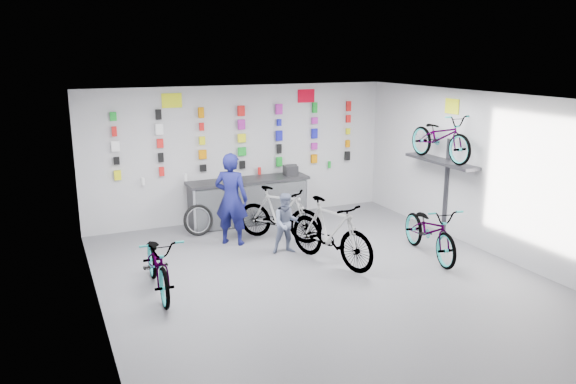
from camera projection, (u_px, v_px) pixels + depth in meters
name	position (u px, v px, depth m)	size (l,w,h in m)	color
floor	(322.00, 280.00, 9.36)	(8.00, 8.00, 0.00)	#545459
ceiling	(325.00, 99.00, 8.63)	(8.00, 8.00, 0.00)	white
wall_back	(241.00, 153.00, 12.54)	(7.00, 7.00, 0.00)	silver
wall_front	(514.00, 285.00, 5.45)	(7.00, 7.00, 0.00)	silver
wall_left	(95.00, 219.00, 7.61)	(8.00, 8.00, 0.00)	silver
wall_right	(492.00, 174.00, 10.38)	(8.00, 8.00, 0.00)	silver
counter	(249.00, 202.00, 12.38)	(2.70, 0.66, 1.00)	black
merch_wall	(241.00, 140.00, 12.40)	(5.54, 0.08, 1.57)	yellow
wall_bracket	(442.00, 165.00, 11.38)	(0.39, 1.90, 2.00)	#333338
sign_left	(172.00, 101.00, 11.63)	(0.42, 0.02, 0.30)	#E8F417
sign_right	(306.00, 96.00, 12.86)	(0.42, 0.02, 0.30)	red
sign_side	(452.00, 106.00, 11.15)	(0.02, 0.40, 0.30)	#E8F417
bike_left	(158.00, 263.00, 8.78)	(0.65, 1.88, 0.99)	gray
bike_center	(331.00, 232.00, 9.97)	(0.56, 1.97, 1.18)	gray
bike_right	(430.00, 230.00, 10.35)	(0.67, 1.92, 1.01)	gray
bike_service	(280.00, 214.00, 11.25)	(0.51, 1.82, 1.09)	gray
bike_wall	(441.00, 137.00, 11.21)	(0.63, 1.80, 0.95)	gray
clerk	(231.00, 199.00, 10.93)	(0.67, 0.44, 1.83)	#10124A
customer	(287.00, 223.00, 10.51)	(0.56, 0.44, 1.16)	slate
spare_wheel	(198.00, 220.00, 11.60)	(0.68, 0.31, 0.65)	black
register	(291.00, 170.00, 12.64)	(0.28, 0.30, 0.22)	black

